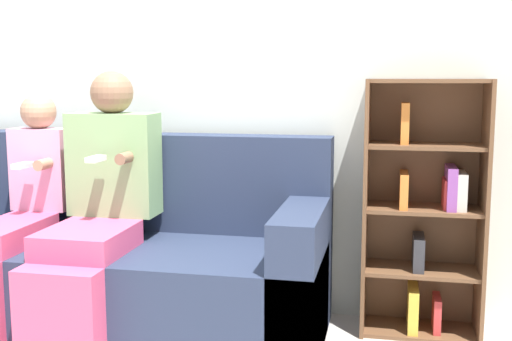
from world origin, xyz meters
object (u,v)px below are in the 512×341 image
(bookshelf, at_px, (425,211))
(couch, at_px, (102,265))
(adult_seated, at_px, (98,203))
(child_seated, at_px, (14,216))

(bookshelf, bearing_deg, couch, -169.58)
(couch, relative_size, adult_seated, 1.74)
(couch, height_order, child_seated, child_seated)
(adult_seated, distance_m, child_seated, 0.41)
(child_seated, xyz_separation_m, bookshelf, (1.88, 0.43, 0.02))
(couch, distance_m, bookshelf, 1.57)
(adult_seated, height_order, bookshelf, adult_seated)
(couch, relative_size, child_seated, 1.92)
(couch, bearing_deg, bookshelf, 10.42)
(couch, xyz_separation_m, child_seated, (-0.36, -0.15, 0.26))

